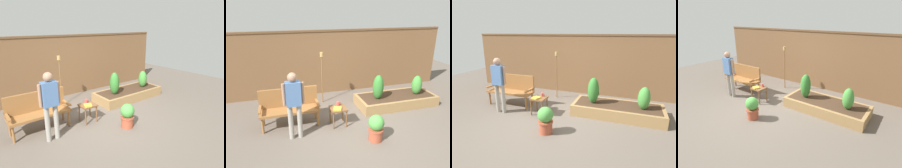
{
  "view_description": "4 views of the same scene",
  "coord_description": "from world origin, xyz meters",
  "views": [
    {
      "loc": [
        -2.84,
        -3.86,
        2.5
      ],
      "look_at": [
        0.61,
        0.55,
        0.81
      ],
      "focal_mm": 31.83,
      "sensor_mm": 36.0,
      "label": 1
    },
    {
      "loc": [
        -1.71,
        -4.18,
        2.81
      ],
      "look_at": [
        -0.2,
        0.94,
        0.88
      ],
      "focal_mm": 33.68,
      "sensor_mm": 36.0,
      "label": 2
    },
    {
      "loc": [
        1.98,
        -4.02,
        2.22
      ],
      "look_at": [
        0.29,
        0.53,
        0.88
      ],
      "focal_mm": 30.21,
      "sensor_mm": 36.0,
      "label": 3
    },
    {
      "loc": [
        3.61,
        -3.47,
        2.61
      ],
      "look_at": [
        0.39,
        0.99,
        0.57
      ],
      "focal_mm": 29.06,
      "sensor_mm": 36.0,
      "label": 4
    }
  ],
  "objects": [
    {
      "name": "ground_plane",
      "position": [
        0.0,
        0.0,
        0.0
      ],
      "size": [
        14.0,
        14.0,
        0.0
      ],
      "primitive_type": "plane",
      "color": "#60564C"
    },
    {
      "name": "fence_back",
      "position": [
        0.0,
        2.6,
        1.09
      ],
      "size": [
        8.4,
        0.14,
        2.16
      ],
      "color": "brown",
      "rests_on": "ground_plane"
    },
    {
      "name": "garden_bench",
      "position": [
        -1.53,
        0.72,
        0.54
      ],
      "size": [
        1.44,
        0.48,
        0.94
      ],
      "color": "#936033",
      "rests_on": "ground_plane"
    },
    {
      "name": "side_table",
      "position": [
        -0.37,
        0.33,
        0.4
      ],
      "size": [
        0.4,
        0.4,
        0.48
      ],
      "color": "brown",
      "rests_on": "ground_plane"
    },
    {
      "name": "cup_on_table",
      "position": [
        -0.33,
        0.47,
        0.53
      ],
      "size": [
        0.11,
        0.08,
        0.1
      ],
      "color": "#CC4C47",
      "rests_on": "side_table"
    },
    {
      "name": "book_on_table",
      "position": [
        -0.41,
        0.25,
        0.5
      ],
      "size": [
        0.25,
        0.25,
        0.04
      ],
      "primitive_type": "cube",
      "rotation": [
        0.0,
        0.0,
        -0.37
      ],
      "color": "gold",
      "rests_on": "side_table"
    },
    {
      "name": "potted_boxwood",
      "position": [
        0.24,
        -0.54,
        0.33
      ],
      "size": [
        0.35,
        0.35,
        0.62
      ],
      "color": "#A84C33",
      "rests_on": "ground_plane"
    },
    {
      "name": "raised_planter_bed",
      "position": [
        1.67,
        1.0,
        0.15
      ],
      "size": [
        2.4,
        1.0,
        0.3
      ],
      "color": "#997547",
      "rests_on": "ground_plane"
    },
    {
      "name": "shrub_near_bench",
      "position": [
        1.01,
        0.93,
        0.66
      ],
      "size": [
        0.31,
        0.31,
        0.72
      ],
      "color": "brown",
      "rests_on": "raised_planter_bed"
    },
    {
      "name": "shrub_far_corner",
      "position": [
        2.32,
        0.93,
        0.59
      ],
      "size": [
        0.3,
        0.3,
        0.59
      ],
      "color": "brown",
      "rests_on": "raised_planter_bed"
    },
    {
      "name": "tiki_torch",
      "position": [
        -0.45,
        1.8,
        1.1
      ],
      "size": [
        0.1,
        0.1,
        1.59
      ],
      "color": "brown",
      "rests_on": "ground_plane"
    },
    {
      "name": "person_by_bench",
      "position": [
        -1.45,
        0.06,
        0.93
      ],
      "size": [
        0.47,
        0.2,
        1.56
      ],
      "color": "gray",
      "rests_on": "ground_plane"
    }
  ]
}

